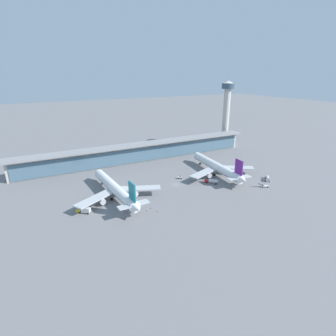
{
  "coord_description": "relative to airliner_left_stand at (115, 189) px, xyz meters",
  "views": [
    {
      "loc": [
        -81.08,
        -141.59,
        69.27
      ],
      "look_at": [
        0.0,
        10.72,
        8.25
      ],
      "focal_mm": 28.96,
      "sensor_mm": 36.0,
      "label": 1
    }
  ],
  "objects": [
    {
      "name": "service_truck_by_tail_red",
      "position": [
        62.8,
        -8.41,
        -3.94
      ],
      "size": [
        7.03,
        8.19,
        2.95
      ],
      "color": "#B21E1E",
      "rests_on": "ground"
    },
    {
      "name": "safety_cone_bravo",
      "position": [
        9.43,
        -22.96,
        -5.33
      ],
      "size": [
        0.62,
        0.62,
        0.7
      ],
      "color": "orange",
      "rests_on": "ground"
    },
    {
      "name": "service_truck_under_wing_grey",
      "position": [
        99.39,
        -21.74,
        -3.94
      ],
      "size": [
        7.38,
        7.94,
        2.95
      ],
      "color": "gray",
      "rests_on": "ground"
    },
    {
      "name": "airliner_centre_stand",
      "position": [
        76.01,
        3.44,
        0.0
      ],
      "size": [
        51.66,
        67.42,
        17.94
      ],
      "color": "white",
      "rests_on": "ground"
    },
    {
      "name": "terminal_building",
      "position": [
        40.54,
        58.46,
        2.22
      ],
      "size": [
        198.78,
        12.8,
        15.2
      ],
      "color": "beige",
      "rests_on": "ground"
    },
    {
      "name": "service_truck_near_nose_white",
      "position": [
        88.69,
        -29.23,
        -4.84
      ],
      "size": [
        6.73,
        4.12,
        2.7
      ],
      "color": "silver",
      "rests_on": "ground"
    },
    {
      "name": "control_tower",
      "position": [
        135.78,
        68.96,
        30.98
      ],
      "size": [
        12.0,
        12.0,
        67.05
      ],
      "color": "beige",
      "rests_on": "ground"
    },
    {
      "name": "service_truck_on_taxiway_white",
      "position": [
        48.34,
        8.88,
        -4.78
      ],
      "size": [
        3.33,
        2.92,
        2.05
      ],
      "color": "silver",
      "rests_on": "ground"
    },
    {
      "name": "safety_cone_alpha",
      "position": [
        12.47,
        -21.44,
        -5.33
      ],
      "size": [
        0.62,
        0.62,
        0.7
      ],
      "color": "orange",
      "rests_on": "ground"
    },
    {
      "name": "airliner_left_stand",
      "position": [
        0.0,
        0.0,
        0.0
      ],
      "size": [
        51.75,
        67.41,
        17.94
      ],
      "color": "white",
      "rests_on": "ground"
    },
    {
      "name": "ground_plane",
      "position": [
        40.54,
        0.78,
        -5.65
      ],
      "size": [
        1200.0,
        1200.0,
        0.0
      ],
      "primitive_type": "plane",
      "color": "slate"
    },
    {
      "name": "service_truck_mid_apron_yellow",
      "position": [
        -20.05,
        -9.67,
        -3.96
      ],
      "size": [
        7.12,
        6.38,
        3.1
      ],
      "color": "yellow",
      "rests_on": "ground"
    },
    {
      "name": "safety_cone_charlie",
      "position": [
        13.8,
        -25.97,
        -5.33
      ],
      "size": [
        0.62,
        0.62,
        0.7
      ],
      "color": "orange",
      "rests_on": "ground"
    }
  ]
}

